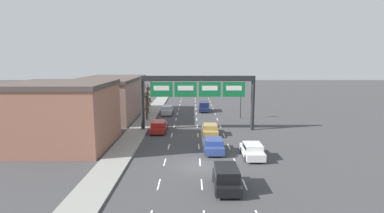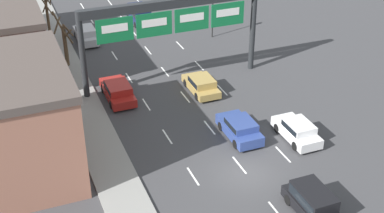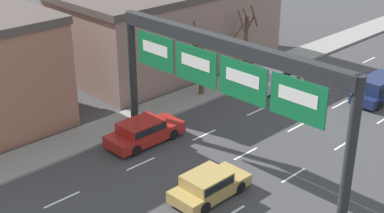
% 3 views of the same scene
% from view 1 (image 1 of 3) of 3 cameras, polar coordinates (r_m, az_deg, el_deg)
% --- Properties ---
extents(ground_plane, '(220.00, 220.00, 0.00)m').
position_cam_1_polar(ground_plane, '(27.47, 1.46, -11.25)').
color(ground_plane, '#3D3D3F').
extents(sidewalk_left, '(2.80, 110.00, 0.15)m').
position_cam_1_polar(sidewalk_left, '(28.38, -15.20, -10.74)').
color(sidewalk_left, gray).
rests_on(sidewalk_left, ground_plane).
extents(lane_dashes, '(6.72, 67.00, 0.01)m').
position_cam_1_polar(lane_dashes, '(40.40, 0.93, -4.58)').
color(lane_dashes, white).
rests_on(lane_dashes, ground_plane).
extents(sign_gantry, '(15.29, 0.70, 7.32)m').
position_cam_1_polar(sign_gantry, '(39.77, 0.95, 3.60)').
color(sign_gantry, '#232628').
rests_on(sign_gantry, ground_plane).
extents(building_near, '(10.56, 10.30, 7.06)m').
position_cam_1_polar(building_near, '(35.59, -23.71, -1.40)').
color(building_near, '#9E6651').
rests_on(building_near, ground_plane).
extents(building_far, '(9.38, 17.65, 6.51)m').
position_cam_1_polar(building_far, '(51.21, -15.60, 1.71)').
color(building_far, gray).
rests_on(building_far, ground_plane).
extents(car_blue, '(1.93, 4.16, 1.46)m').
position_cam_1_polar(car_blue, '(31.14, 4.03, -7.29)').
color(car_blue, navy).
rests_on(car_blue, ground_plane).
extents(suv_navy, '(1.87, 4.65, 1.77)m').
position_cam_1_polar(suv_navy, '(54.91, 2.14, 0.11)').
color(suv_navy, '#19234C').
rests_on(suv_navy, ground_plane).
extents(car_white, '(1.82, 4.17, 1.44)m').
position_cam_1_polar(car_white, '(29.98, 11.29, -8.12)').
color(car_white, silver).
rests_on(car_white, ground_plane).
extents(suv_black, '(1.86, 3.94, 1.71)m').
position_cam_1_polar(suv_black, '(22.77, 6.45, -13.17)').
color(suv_black, black).
rests_on(suv_black, ground_plane).
extents(car_red, '(1.97, 4.77, 1.45)m').
position_cam_1_polar(car_red, '(39.70, -6.46, -3.74)').
color(car_red, maroon).
rests_on(car_red, ground_plane).
extents(car_silver, '(1.82, 4.51, 1.52)m').
position_cam_1_polar(car_silver, '(51.99, -4.85, -0.62)').
color(car_silver, '#B7B7BC').
rests_on(car_silver, ground_plane).
extents(car_gold, '(1.90, 4.19, 1.36)m').
position_cam_1_polar(car_gold, '(38.18, 3.34, -4.28)').
color(car_gold, '#A88947').
rests_on(car_gold, ground_plane).
extents(traffic_light_near_gantry, '(0.30, 0.35, 4.53)m').
position_cam_1_polar(traffic_light_near_gantry, '(48.59, 9.16, 1.51)').
color(traffic_light_near_gantry, black).
rests_on(traffic_light_near_gantry, ground_plane).
extents(tree_bare_closest, '(1.66, 1.63, 5.69)m').
position_cam_1_polar(tree_bare_closest, '(52.45, -8.54, 1.74)').
color(tree_bare_closest, brown).
rests_on(tree_bare_closest, sidewalk_left).
extents(tree_bare_second, '(1.78, 1.78, 5.20)m').
position_cam_1_polar(tree_bare_second, '(47.03, -8.75, 0.42)').
color(tree_bare_second, brown).
rests_on(tree_bare_second, sidewalk_left).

